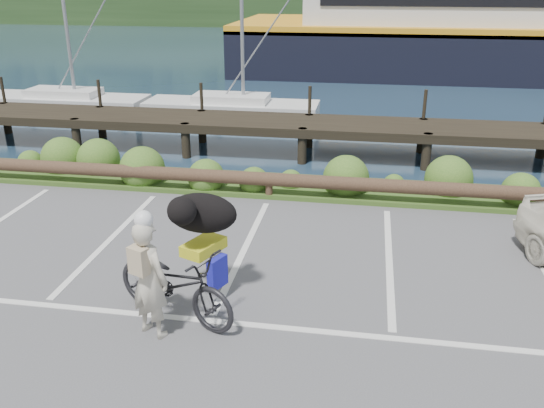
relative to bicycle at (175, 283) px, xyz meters
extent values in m
plane|color=#4D4D4F|center=(0.51, 0.36, -0.55)|extent=(72.00, 72.00, 0.00)
plane|color=#1A2E40|center=(0.51, 48.36, -1.75)|extent=(160.00, 160.00, 0.00)
cube|color=#3D5B21|center=(0.51, 5.66, -0.50)|extent=(34.00, 1.60, 0.10)
imported|color=black|center=(0.00, 0.00, 0.00)|extent=(2.22, 1.51, 1.11)
imported|color=#BDB6A0|center=(-0.19, -0.45, 0.30)|extent=(0.73, 0.62, 1.71)
ellipsoid|color=black|center=(0.27, 0.62, 0.86)|extent=(0.89, 1.17, 0.61)
camera|label=1|loc=(2.58, -6.90, 4.12)|focal=38.00mm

